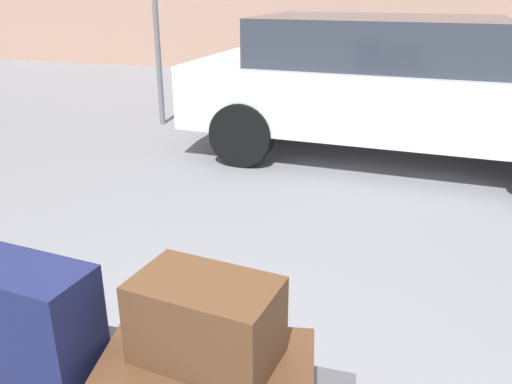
# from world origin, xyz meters

# --- Properties ---
(suitcase_navy_front_right) EXTENTS (0.44, 0.27, 0.56)m
(suitcase_navy_front_right) POSITION_xyz_m (-0.36, -0.12, 0.62)
(suitcase_navy_front_right) COLOR #191E47
(suitcase_navy_front_right) RESTS_ON luggage_cart
(duffel_bag_brown_topmost_pile) EXTENTS (0.46, 0.32, 0.27)m
(duffel_bag_brown_topmost_pile) POSITION_xyz_m (0.21, -0.04, 0.77)
(duffel_bag_brown_topmost_pile) COLOR #51331E
(duffel_bag_brown_topmost_pile) RESTS_ON duffel_bag_brown_stacked_top
(parked_car) EXTENTS (4.40, 2.12, 1.42)m
(parked_car) POSITION_xyz_m (0.57, 4.32, 0.76)
(parked_car) COLOR silver
(parked_car) RESTS_ON ground_plane
(no_parking_sign) EXTENTS (0.50, 0.07, 2.34)m
(no_parking_sign) POSITION_xyz_m (-2.37, 4.87, 1.45)
(no_parking_sign) COLOR slate
(no_parking_sign) RESTS_ON ground_plane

